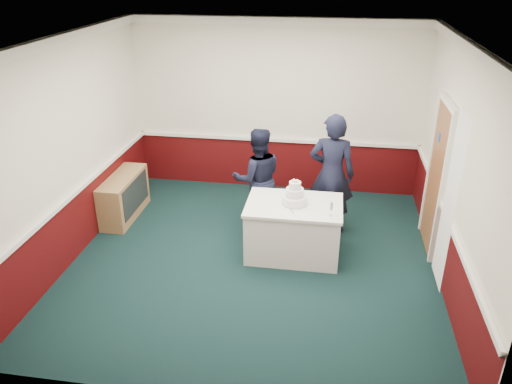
# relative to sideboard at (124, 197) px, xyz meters

# --- Properties ---
(ground) EXTENTS (5.00, 5.00, 0.00)m
(ground) POSITION_rel_sideboard_xyz_m (2.28, -0.96, -0.35)
(ground) COLOR black
(ground) RESTS_ON ground
(room_shell) EXTENTS (5.00, 5.00, 3.00)m
(room_shell) POSITION_rel_sideboard_xyz_m (2.36, -0.35, 1.62)
(room_shell) COLOR silver
(room_shell) RESTS_ON ground
(sideboard) EXTENTS (0.41, 1.20, 0.70)m
(sideboard) POSITION_rel_sideboard_xyz_m (0.00, 0.00, 0.00)
(sideboard) COLOR #9C7F4B
(sideboard) RESTS_ON ground
(cake_table) EXTENTS (1.32, 0.92, 0.79)m
(cake_table) POSITION_rel_sideboard_xyz_m (2.81, -0.71, 0.05)
(cake_table) COLOR white
(cake_table) RESTS_ON ground
(wedding_cake) EXTENTS (0.35, 0.35, 0.36)m
(wedding_cake) POSITION_rel_sideboard_xyz_m (2.81, -0.71, 0.55)
(wedding_cake) COLOR white
(wedding_cake) RESTS_ON cake_table
(cake_knife) EXTENTS (0.10, 0.21, 0.00)m
(cake_knife) POSITION_rel_sideboard_xyz_m (2.78, -0.91, 0.44)
(cake_knife) COLOR silver
(cake_knife) RESTS_ON cake_table
(champagne_flute) EXTENTS (0.05, 0.05, 0.21)m
(champagne_flute) POSITION_rel_sideboard_xyz_m (3.31, -0.99, 0.58)
(champagne_flute) COLOR silver
(champagne_flute) RESTS_ON cake_table
(person_man) EXTENTS (0.93, 0.81, 1.60)m
(person_man) POSITION_rel_sideboard_xyz_m (2.18, 0.03, 0.45)
(person_man) COLOR black
(person_man) RESTS_ON ground
(person_woman) EXTENTS (0.71, 0.50, 1.86)m
(person_woman) POSITION_rel_sideboard_xyz_m (3.29, 0.07, 0.58)
(person_woman) COLOR black
(person_woman) RESTS_ON ground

